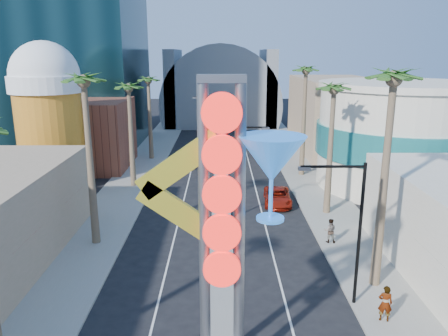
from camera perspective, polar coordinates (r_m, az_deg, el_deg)
sidewalk_west at (r=50.73m, az=-11.18°, el=-0.63°), size 5.00×100.00×0.15m
sidewalk_east at (r=50.75m, az=10.40°, el=-0.59°), size 5.00×100.00×0.15m
median at (r=52.74m, az=-0.39°, el=0.24°), size 1.60×84.00×0.15m
brick_filler_west at (r=54.30m, az=-17.58°, el=4.21°), size 10.00×10.00×8.00m
filler_east at (r=63.67m, az=14.25°, el=6.82°), size 10.00×20.00×10.00m
beer_mug at (r=46.60m, az=-21.96°, el=6.98°), size 7.00×7.00×14.50m
turquoise_building at (r=47.37m, az=22.00°, el=3.90°), size 16.60×16.60×10.60m
canopy at (r=85.53m, az=-0.42°, el=8.72°), size 22.00×16.00×22.00m
neon_sign at (r=17.12m, az=2.46°, el=-5.69°), size 6.53×2.60×12.55m
streetlight_0 at (r=34.12m, az=0.55°, el=0.48°), size 3.79×0.25×8.00m
streetlight_1 at (r=57.68m, az=-0.95°, el=6.36°), size 3.79×0.25×8.00m
streetlight_2 at (r=23.68m, az=16.30°, el=-6.78°), size 3.45×0.25×8.00m
palm_1 at (r=30.51m, az=-17.77°, el=9.44°), size 2.40×2.40×12.70m
palm_2 at (r=44.15m, az=-12.33°, el=9.47°), size 2.40×2.40×11.20m
palm_3 at (r=55.91m, az=-9.84°, el=10.63°), size 2.40×2.40×11.20m
palm_5 at (r=24.85m, az=21.17°, el=9.13°), size 2.40×2.40×13.20m
palm_6 at (r=36.36m, az=14.13°, el=9.02°), size 2.40×2.40×11.70m
palm_7 at (r=47.98m, az=10.63°, el=11.56°), size 2.40×2.40×12.70m
red_pickup at (r=39.93m, az=7.00°, el=-3.72°), size 2.69×5.26×1.42m
pedestrian_a at (r=24.35m, az=20.31°, el=-16.24°), size 0.79×0.61×1.93m
pedestrian_b at (r=32.33m, az=13.67°, el=-7.95°), size 0.96×0.80×1.77m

